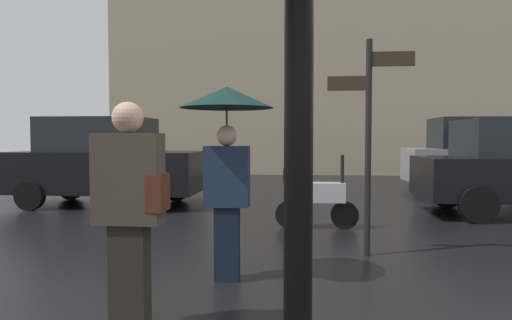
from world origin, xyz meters
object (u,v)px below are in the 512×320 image
at_px(pedestrian_with_umbrella, 227,129).
at_px(parked_car_left, 482,156).
at_px(parked_car_right, 106,162).
at_px(street_signpost, 369,125).
at_px(pedestrian_with_bag, 130,204).
at_px(parked_scooter, 314,195).

distance_m(pedestrian_with_umbrella, parked_car_left, 9.95).
distance_m(parked_car_left, parked_car_right, 9.77).
bearing_deg(parked_car_left, street_signpost, -107.56).
height_order(pedestrian_with_bag, parked_car_right, parked_car_right).
relative_size(pedestrian_with_umbrella, street_signpost, 0.74).
bearing_deg(parked_scooter, street_signpost, -46.81).
bearing_deg(parked_car_left, parked_car_right, -148.92).
height_order(pedestrian_with_umbrella, parked_car_right, pedestrian_with_umbrella).
distance_m(pedestrian_with_umbrella, parked_car_right, 6.23).
distance_m(pedestrian_with_bag, parked_car_left, 11.36).
bearing_deg(pedestrian_with_umbrella, parked_car_left, -34.56).
bearing_deg(parked_car_right, parked_scooter, 140.20).
xyz_separation_m(parked_car_left, street_signpost, (-4.05, -6.96, 0.65)).
bearing_deg(parked_car_right, parked_car_left, -175.98).
xyz_separation_m(parked_car_left, parked_car_right, (-9.27, -3.09, -0.04)).
relative_size(pedestrian_with_bag, street_signpost, 0.65).
relative_size(parked_scooter, parked_car_left, 0.34).
height_order(pedestrian_with_umbrella, parked_car_left, parked_car_left).
relative_size(pedestrian_with_umbrella, parked_scooter, 1.48).
bearing_deg(parked_car_right, pedestrian_with_umbrella, 110.95).
xyz_separation_m(pedestrian_with_umbrella, parked_car_right, (-3.59, 5.05, -0.61)).
xyz_separation_m(pedestrian_with_bag, street_signpost, (2.15, 2.55, 0.67)).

